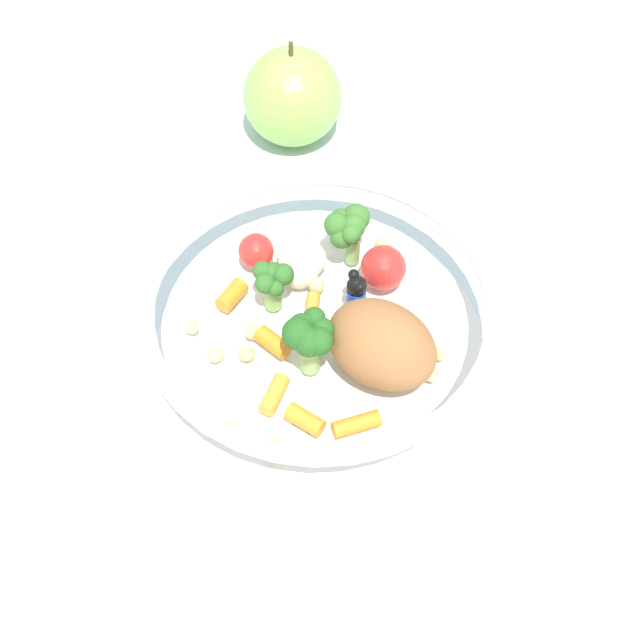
{
  "coord_description": "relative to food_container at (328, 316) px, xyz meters",
  "views": [
    {
      "loc": [
        -0.34,
        -0.08,
        0.52
      ],
      "look_at": [
        0.02,
        0.01,
        0.03
      ],
      "focal_mm": 51.38,
      "sensor_mm": 36.0,
      "label": 1
    }
  ],
  "objects": [
    {
      "name": "loose_apple",
      "position": [
        0.2,
        0.08,
        0.01
      ],
      "size": [
        0.08,
        0.08,
        0.09
      ],
      "color": "#8CB74C",
      "rests_on": "ground_plane"
    },
    {
      "name": "food_container",
      "position": [
        0.0,
        0.0,
        0.0
      ],
      "size": [
        0.24,
        0.24,
        0.07
      ],
      "color": "white",
      "rests_on": "ground_plane"
    },
    {
      "name": "ground_plane",
      "position": [
        -0.02,
        -0.0,
        -0.03
      ],
      "size": [
        2.4,
        2.4,
        0.0
      ],
      "primitive_type": "plane",
      "color": "silver"
    }
  ]
}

